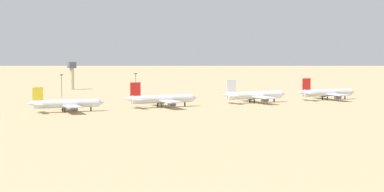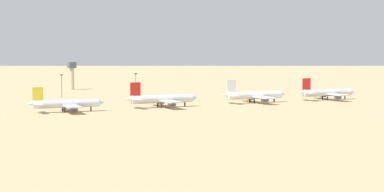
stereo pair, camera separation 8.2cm
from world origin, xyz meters
name	(u,v)px [view 2 (the right image)]	position (x,y,z in m)	size (l,w,h in m)	color
ground	(173,108)	(0.00, 0.00, 0.00)	(4000.00, 4000.00, 0.00)	tan
ridge_center	(124,38)	(433.19, 1052.30, 44.51)	(238.34, 227.94, 89.02)	gray
parked_jet_yellow_1	(66,104)	(-54.03, 7.04, 4.02)	(37.12, 31.52, 12.27)	silver
parked_jet_red_2	(162,99)	(-3.31, 6.41, 4.32)	(39.96, 33.72, 13.19)	silver
parked_jet_white_3	(254,95)	(52.97, 5.35, 4.30)	(39.75, 33.54, 13.12)	white
parked_jet_red_4	(327,93)	(101.22, 1.46, 4.22)	(38.98, 32.98, 12.87)	silver
control_tower	(72,73)	(2.12, 158.36, 11.85)	(5.20, 5.20, 19.63)	#C6B793
light_pole_mid	(136,83)	(12.23, 72.04, 8.54)	(1.80, 0.50, 14.69)	#59595E
light_pole_east	(62,84)	(-27.44, 92.54, 8.21)	(1.80, 0.50, 14.06)	#59595E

